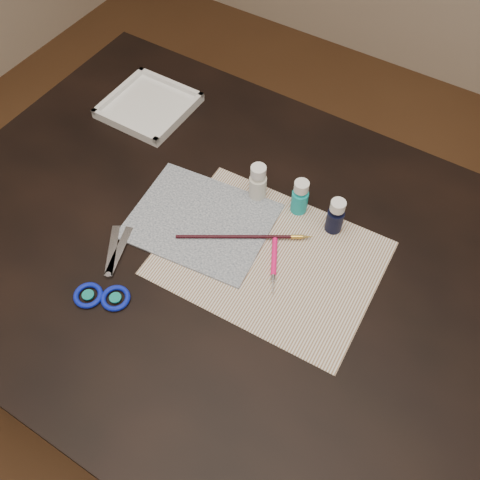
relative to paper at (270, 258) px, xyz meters
The scene contains 11 objects.
ground 0.76m from the paper, 155.25° to the right, with size 3.50×3.50×0.02m, color #422614.
table 0.38m from the paper, 155.25° to the right, with size 1.30×0.90×0.75m, color black.
paper is the anchor object (origin of this frame).
canvas 0.16m from the paper, behind, with size 0.27×0.22×0.00m, color #122038.
paint_bottle_white 0.16m from the paper, 129.48° to the left, with size 0.04×0.04×0.09m, color silver.
paint_bottle_cyan 0.14m from the paper, 94.20° to the left, with size 0.03×0.03×0.08m, color #14A8AD.
paint_bottle_navy 0.15m from the paper, 60.89° to the left, with size 0.03×0.03×0.08m, color black.
paintbrush 0.06m from the paper, 169.20° to the left, with size 0.27×0.01×0.01m, color black, non-canonical shape.
craft_knife 0.02m from the paper, 39.27° to the right, with size 0.13×0.01×0.01m, color #F31268, non-canonical shape.
scissors 0.31m from the paper, 144.03° to the right, with size 0.21×0.11×0.01m, color silver, non-canonical shape.
palette_tray 0.50m from the paper, 154.61° to the left, with size 0.19×0.19×0.02m, color white.
Camera 1 is at (0.30, -0.48, 1.60)m, focal length 40.00 mm.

